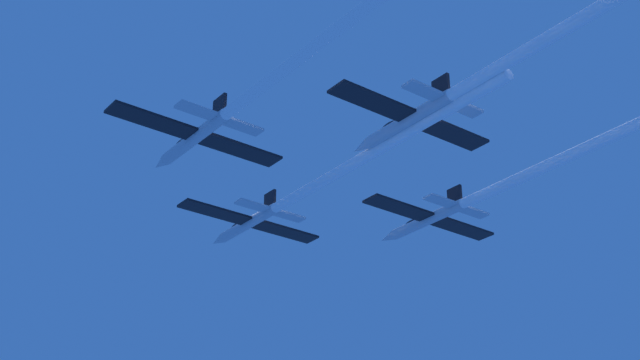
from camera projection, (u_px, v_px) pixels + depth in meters
The scene contains 4 objects.
jet_lead at pixel (311, 188), 95.69m from camera, with size 18.50×49.14×3.06m.
jet_left_wing at pixel (278, 75), 75.63m from camera, with size 18.50×53.25×3.06m.
jet_right_wing at pixel (522, 176), 91.45m from camera, with size 18.50×53.30×3.06m.
jet_slot at pixel (524, 51), 73.18m from camera, with size 18.50×53.47×3.06m.
Camera 1 is at (-51.20, -82.05, -40.97)m, focal length 49.35 mm.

